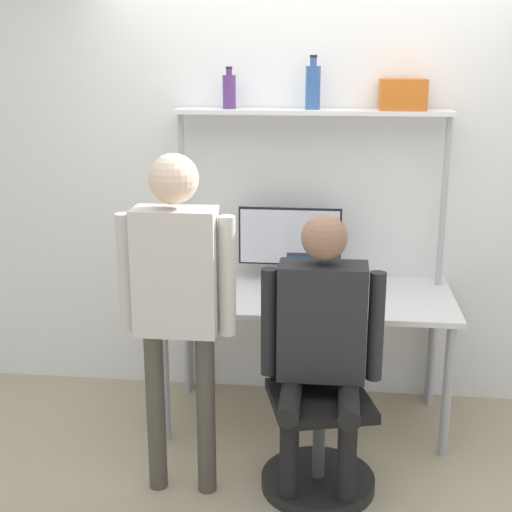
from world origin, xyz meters
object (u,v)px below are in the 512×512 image
monitor (290,241)px  laptop (312,291)px  bottle_purple (229,91)px  person_standing (177,285)px  cell_phone (357,308)px  storage_box (403,95)px  person_seated (322,333)px  office_chair (317,429)px  bottle_blue (312,86)px

monitor → laptop: bearing=-67.8°
bottle_purple → person_standing: bearing=-95.2°
cell_phone → bottle_purple: bottle_purple is taller
monitor → bottle_purple: 0.92m
storage_box → person_seated: bearing=-112.3°
office_chair → person_seated: bearing=-77.4°
monitor → storage_box: (0.61, 0.05, 0.84)m
bottle_purple → storage_box: 0.96m
laptop → cell_phone: size_ratio=1.92×
laptop → storage_box: 1.19m
bottle_blue → bottle_purple: (-0.47, -0.00, -0.03)m
office_chair → bottle_purple: 1.90m
monitor → bottle_purple: bottle_purple is taller
bottle_blue → bottle_purple: bearing=-180.0°
laptop → monitor: bearing=112.2°
person_seated → bottle_blue: (-0.10, 0.96, 1.08)m
monitor → person_standing: 1.08m
laptop → storage_box: storage_box is taller
office_chair → cell_phone: bearing=67.1°
person_standing → cell_phone: bearing=34.1°
laptop → storage_box: (0.46, 0.41, 1.01)m
bottle_blue → storage_box: bearing=-0.0°
laptop → office_chair: size_ratio=0.30×
bottle_blue → storage_box: bottle_blue is taller
monitor → cell_phone: bearing=-47.2°
cell_phone → storage_box: size_ratio=0.60×
monitor → storage_box: storage_box is taller
person_standing → storage_box: size_ratio=6.61×
office_chair → person_standing: 1.01m
office_chair → person_standing: (-0.65, -0.12, 0.76)m
storage_box → cell_phone: bearing=-114.9°
cell_phone → office_chair: bearing=-112.9°
cell_phone → storage_box: (0.22, 0.47, 1.08)m
office_chair → person_seated: size_ratio=0.69×
cell_phone → bottle_blue: (-0.28, 0.47, 1.12)m
person_standing → storage_box: (1.06, 1.04, 0.80)m
office_chair → person_standing: bearing=-169.2°
person_seated → person_standing: 0.71m
monitor → office_chair: (0.20, -0.86, -0.73)m
laptop → person_standing: bearing=-133.6°
laptop → cell_phone: bearing=-13.7°
person_standing → person_seated: bearing=6.7°
storage_box → bottle_purple: bearing=180.0°
office_chair → person_seated: person_seated is taller
person_seated → monitor: bearing=103.2°
person_standing → bottle_blue: bearing=61.6°
monitor → bottle_blue: size_ratio=2.04×
monitor → cell_phone: (0.39, -0.42, -0.24)m
person_standing → bottle_purple: bearing=84.8°
monitor → office_chair: 1.15m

